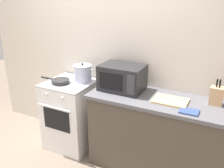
{
  "coord_description": "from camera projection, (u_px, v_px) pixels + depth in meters",
  "views": [
    {
      "loc": [
        1.48,
        -1.78,
        2.01
      ],
      "look_at": [
        0.27,
        0.6,
        1.0
      ],
      "focal_mm": 39.38,
      "sensor_mm": 36.0,
      "label": 1
    }
  ],
  "objects": [
    {
      "name": "microwave",
      "position": [
        122.0,
        78.0,
        2.86
      ],
      "size": [
        0.5,
        0.37,
        0.3
      ],
      "color": "#232326",
      "rests_on": "countertop_right"
    },
    {
      "name": "stock_pot",
      "position": [
        83.0,
        73.0,
        3.14
      ],
      "size": [
        0.31,
        0.23,
        0.24
      ],
      "color": "silver",
      "rests_on": "stove"
    },
    {
      "name": "frying_pan",
      "position": [
        60.0,
        81.0,
        3.11
      ],
      "size": [
        0.43,
        0.23,
        0.05
      ],
      "color": "#28282B",
      "rests_on": "stove"
    },
    {
      "name": "back_wall",
      "position": [
        128.0,
        56.0,
        3.07
      ],
      "size": [
        4.4,
        0.1,
        2.5
      ],
      "primitive_type": "cube",
      "color": "silver",
      "rests_on": "ground_plane"
    },
    {
      "name": "lower_cabinet_right",
      "position": [
        162.0,
        138.0,
        2.81
      ],
      "size": [
        1.64,
        0.56,
        0.88
      ],
      "primitive_type": "cube",
      "color": "#4C4238",
      "rests_on": "ground_plane"
    },
    {
      "name": "cutting_board",
      "position": [
        170.0,
        101.0,
        2.59
      ],
      "size": [
        0.36,
        0.26,
        0.02
      ],
      "primitive_type": "cube",
      "color": "tan",
      "rests_on": "countertop_right"
    },
    {
      "name": "countertop_right",
      "position": [
        165.0,
        102.0,
        2.64
      ],
      "size": [
        1.7,
        0.6,
        0.04
      ],
      "primitive_type": "cube",
      "color": "#59595E",
      "rests_on": "lower_cabinet_right"
    },
    {
      "name": "knife_block",
      "position": [
        216.0,
        96.0,
        2.49
      ],
      "size": [
        0.13,
        0.1,
        0.27
      ],
      "color": "tan",
      "rests_on": "countertop_right"
    },
    {
      "name": "stove",
      "position": [
        71.0,
        114.0,
        3.31
      ],
      "size": [
        0.6,
        0.64,
        0.92
      ],
      "color": "white",
      "rests_on": "ground_plane"
    },
    {
      "name": "oven_mitt",
      "position": [
        189.0,
        111.0,
        2.36
      ],
      "size": [
        0.18,
        0.14,
        0.02
      ],
      "primitive_type": "cube",
      "color": "#33477A",
      "rests_on": "countertop_right"
    }
  ]
}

